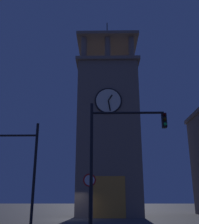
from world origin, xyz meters
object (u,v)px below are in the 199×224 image
traffic_signal_far (115,146)px  traffic_signal_near (16,160)px  no_horn_sign (89,185)px  clocktower (108,133)px

traffic_signal_far → traffic_signal_near: bearing=-21.8°
traffic_signal_far → no_horn_sign: bearing=-68.2°
clocktower → no_horn_sign: 15.91m
traffic_signal_far → no_horn_sign: traffic_signal_far is taller
clocktower → no_horn_sign: (1.41, 14.37, -6.68)m
clocktower → traffic_signal_far: size_ratio=3.76×
clocktower → traffic_signal_near: clocktower is taller
no_horn_sign → clocktower: bearing=-95.6°
traffic_signal_near → no_horn_sign: 4.56m
traffic_signal_near → clocktower: bearing=-109.6°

